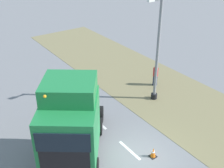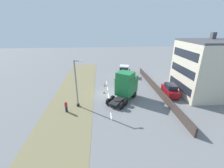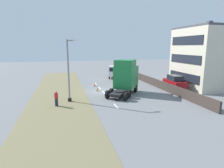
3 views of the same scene
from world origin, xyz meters
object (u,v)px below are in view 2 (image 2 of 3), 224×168
(lamp_post, at_px, (77,87))
(lorry_cab, at_px, (126,85))
(flatbed_truck, at_px, (124,70))
(pedestrian, at_px, (66,107))
(parked_car, at_px, (170,90))
(traffic_cone_trailing, at_px, (104,85))
(traffic_cone_lead, at_px, (104,92))

(lamp_post, bearing_deg, lorry_cab, 16.08)
(flatbed_truck, xyz_separation_m, pedestrian, (-10.83, -15.77, -0.55))
(lorry_cab, height_order, flatbed_truck, lorry_cab)
(lorry_cab, distance_m, parked_car, 7.98)
(pedestrian, distance_m, traffic_cone_trailing, 10.93)
(parked_car, distance_m, traffic_cone_trailing, 12.49)
(lorry_cab, distance_m, pedestrian, 9.94)
(flatbed_truck, xyz_separation_m, parked_car, (6.17, -11.84, -0.32))
(parked_car, height_order, traffic_cone_lead, parked_car)
(traffic_cone_lead, relative_size, traffic_cone_trailing, 1.00)
(flatbed_truck, height_order, traffic_cone_lead, flatbed_truck)
(parked_car, distance_m, traffic_cone_lead, 11.63)
(traffic_cone_lead, distance_m, traffic_cone_trailing, 3.45)
(lorry_cab, height_order, parked_car, lorry_cab)
(pedestrian, bearing_deg, parked_car, 13.02)
(lorry_cab, bearing_deg, traffic_cone_lead, -174.78)
(lorry_cab, bearing_deg, parked_car, 38.46)
(lorry_cab, xyz_separation_m, flatbed_truck, (1.71, 12.10, -0.94))
(parked_car, relative_size, pedestrian, 2.57)
(flatbed_truck, distance_m, traffic_cone_trailing, 8.31)
(pedestrian, height_order, traffic_cone_trailing, pedestrian)
(traffic_cone_lead, bearing_deg, flatbed_truck, 61.97)
(flatbed_truck, height_order, pedestrian, flatbed_truck)
(lorry_cab, bearing_deg, traffic_cone_trailing, 157.62)
(parked_car, height_order, lamp_post, lamp_post)
(parked_car, bearing_deg, traffic_cone_lead, 175.02)
(flatbed_truck, bearing_deg, traffic_cone_trailing, 67.19)
(lorry_cab, height_order, pedestrian, lorry_cab)
(flatbed_truck, distance_m, parked_car, 13.35)
(parked_car, bearing_deg, lamp_post, -166.46)
(lorry_cab, height_order, traffic_cone_trailing, lorry_cab)
(lamp_post, height_order, traffic_cone_trailing, lamp_post)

